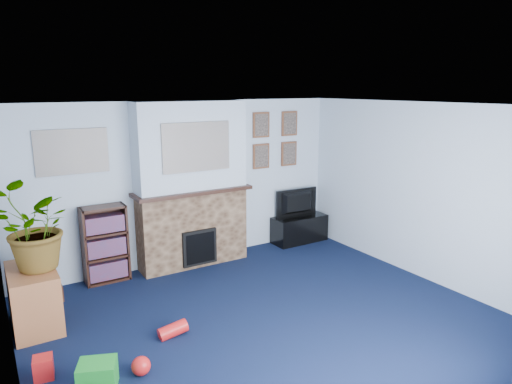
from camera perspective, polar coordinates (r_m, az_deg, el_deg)
floor at (r=5.36m, az=1.58°, el=-15.89°), size 5.00×4.50×0.01m
ceiling at (r=4.69m, az=1.76°, el=10.71°), size 5.00×4.50×0.01m
wall_back at (r=6.83m, az=-8.74°, el=1.13°), size 5.00×0.04×2.40m
wall_front at (r=3.37m, az=23.68°, el=-12.49°), size 5.00×0.04×2.40m
wall_left at (r=4.16m, az=-28.88°, el=-8.19°), size 0.04×4.50×2.40m
wall_right at (r=6.56m, az=20.25°, el=-0.02°), size 0.04×4.50×2.40m
chimney_breast at (r=6.65m, az=-8.04°, el=0.69°), size 1.72×0.50×2.40m
collage_main at (r=6.36m, az=-7.44°, el=5.60°), size 1.00×0.03×0.68m
collage_left at (r=6.29m, az=-22.01°, el=4.69°), size 0.90×0.03×0.58m
portrait_tl at (r=7.29m, az=0.64°, el=8.39°), size 0.30×0.03×0.40m
portrait_tr at (r=7.60m, az=4.19°, el=8.54°), size 0.30×0.03×0.40m
portrait_bl at (r=7.35m, az=0.63°, el=4.50°), size 0.30×0.03×0.40m
portrait_br at (r=7.65m, az=4.13°, el=4.81°), size 0.30×0.03×0.40m
tv_stand at (r=7.84m, az=5.43°, el=-4.59°), size 0.94×0.40×0.45m
television at (r=7.73m, az=5.41°, el=-1.37°), size 0.80×0.14×0.46m
bookshelf at (r=6.51m, az=-18.33°, el=-6.37°), size 0.58×0.28×1.05m
sideboard at (r=5.67m, az=-26.03°, el=-11.64°), size 0.47×0.85×0.66m
potted_plant at (r=5.37m, az=-26.27°, el=-4.12°), size 1.01×0.93×0.94m
mantel_clock at (r=6.57m, az=-8.54°, el=0.84°), size 0.11×0.07×0.16m
mantel_candle at (r=6.70m, az=-5.96°, el=1.24°), size 0.04×0.04×0.14m
mantel_teddy at (r=6.42m, az=-12.07°, el=0.36°), size 0.12×0.12×0.12m
mantel_can at (r=6.91m, az=-2.47°, el=1.50°), size 0.05×0.05×0.11m
green_crate at (r=4.50m, az=-19.20°, el=-20.75°), size 0.39×0.36×0.26m
toy_ball at (r=4.60m, az=-14.18°, el=-20.32°), size 0.18×0.18×0.18m
toy_block at (r=4.83m, az=-25.05°, el=-19.21°), size 0.19×0.19×0.21m
toy_tube at (r=5.13m, az=-10.34°, el=-16.61°), size 0.32×0.14×0.18m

